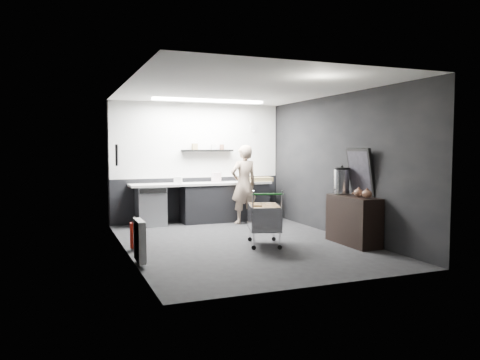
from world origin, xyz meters
name	(u,v)px	position (x,y,z in m)	size (l,w,h in m)	color
floor	(242,243)	(0.00, 0.00, 0.00)	(5.50, 5.50, 0.00)	black
ceiling	(242,89)	(0.00, 0.00, 2.70)	(5.50, 5.50, 0.00)	white
wall_back	(197,162)	(0.00, 2.75, 1.35)	(5.50, 5.50, 0.00)	black
wall_front	(326,176)	(0.00, -2.75, 1.35)	(5.50, 5.50, 0.00)	black
wall_left	(125,169)	(-2.00, 0.00, 1.35)	(5.50, 5.50, 0.00)	black
wall_right	(339,165)	(2.00, 0.00, 1.35)	(5.50, 5.50, 0.00)	black
kitchen_wall_panel	(198,140)	(0.00, 2.73, 1.85)	(3.95, 0.02, 1.70)	silver
dado_panel	(198,199)	(0.00, 2.73, 0.50)	(3.95, 0.02, 1.00)	black
floating_shelf	(207,151)	(0.20, 2.62, 1.62)	(1.20, 0.22, 0.04)	black
wall_clock	(254,128)	(1.40, 2.72, 2.15)	(0.20, 0.20, 0.03)	silver
poster	(117,155)	(-1.98, 1.30, 1.55)	(0.02, 0.30, 0.40)	silver
poster_red_band	(117,151)	(-1.98, 1.30, 1.62)	(0.01, 0.22, 0.10)	red
radiator	(140,241)	(-1.94, -0.90, 0.35)	(0.10, 0.50, 0.60)	silver
ceiling_strip	(209,101)	(0.00, 1.85, 2.67)	(2.40, 0.20, 0.04)	white
prep_counter	(208,202)	(0.14, 2.42, 0.46)	(3.20, 0.61, 0.90)	black
person	(244,184)	(0.84, 1.97, 0.87)	(0.63, 0.42, 1.74)	#C1B099
shopping_cart	(264,219)	(0.29, -0.33, 0.45)	(0.75, 1.01, 0.95)	silver
sideboard	(353,213)	(1.78, -0.80, 0.54)	(0.48, 1.12, 1.68)	black
fire_extinguisher	(135,234)	(-1.85, 0.13, 0.26)	(0.16, 0.16, 0.53)	red
cardboard_box	(261,179)	(1.44, 2.37, 0.95)	(0.47, 0.36, 0.09)	olive
pink_tub	(216,177)	(0.35, 2.42, 1.01)	(0.23, 0.23, 0.23)	beige
white_container	(178,180)	(-0.55, 2.37, 0.98)	(0.17, 0.13, 0.15)	silver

